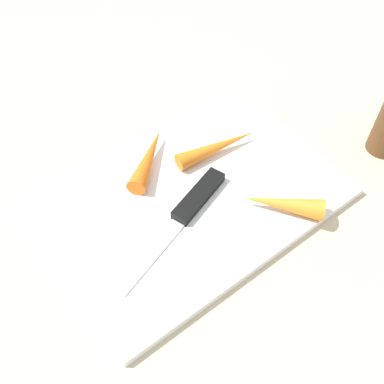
% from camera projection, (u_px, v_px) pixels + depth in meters
% --- Properties ---
extents(ground_plane, '(1.40, 1.40, 0.00)m').
position_uv_depth(ground_plane, '(192.00, 198.00, 0.54)').
color(ground_plane, '#C6B793').
extents(cutting_board, '(0.36, 0.26, 0.01)m').
position_uv_depth(cutting_board, '(192.00, 195.00, 0.53)').
color(cutting_board, white).
rests_on(cutting_board, ground_plane).
extents(knife, '(0.20, 0.08, 0.01)m').
position_uv_depth(knife, '(193.00, 203.00, 0.51)').
color(knife, '#B7B7BC').
rests_on(knife, cutting_board).
extents(carrot_shortest, '(0.08, 0.09, 0.03)m').
position_uv_depth(carrot_shortest, '(282.00, 204.00, 0.50)').
color(carrot_shortest, orange).
rests_on(carrot_shortest, cutting_board).
extents(carrot_medium, '(0.10, 0.09, 0.03)m').
position_uv_depth(carrot_medium, '(149.00, 158.00, 0.55)').
color(carrot_medium, orange).
rests_on(carrot_medium, cutting_board).
extents(carrot_longest, '(0.12, 0.04, 0.02)m').
position_uv_depth(carrot_longest, '(218.00, 147.00, 0.56)').
color(carrot_longest, orange).
rests_on(carrot_longest, cutting_board).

